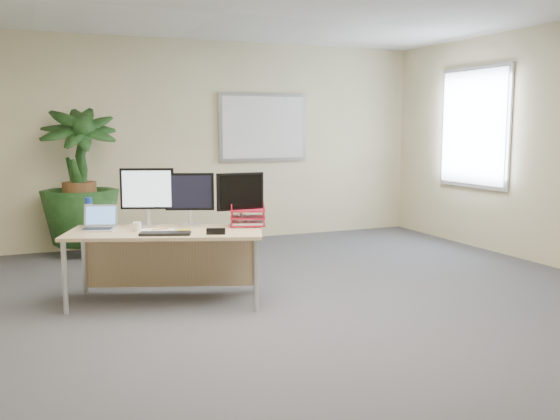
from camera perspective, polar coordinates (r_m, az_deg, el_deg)
name	(u,v)px	position (r m, az deg, el deg)	size (l,w,h in m)	color
floor	(306,331)	(4.90, 2.36, -11.00)	(8.00, 8.00, 0.00)	#49484E
back_wall	(178,143)	(8.44, -9.29, 6.10)	(7.00, 0.04, 2.70)	#C9BE8E
whiteboard	(263,127)	(8.76, -1.55, 7.56)	(1.30, 0.04, 0.95)	#A6A7AB
window	(474,128)	(8.48, 17.29, 7.21)	(0.04, 1.30, 1.55)	#A6A7AB
desk	(167,244)	(5.71, -10.31, -3.05)	(1.84, 1.25, 0.65)	tan
floor_plant	(80,195)	(7.86, -17.84, 1.33)	(0.84, 0.84, 1.50)	#123313
monitor_left	(147,193)	(5.81, -12.04, 1.50)	(0.47, 0.22, 0.54)	silver
monitor_right	(190,196)	(5.76, -8.25, 1.29)	(0.43, 0.20, 0.49)	silver
monitor_dark	(240,196)	(5.72, -3.65, 1.31)	(0.44, 0.20, 0.49)	silver
laptop	(99,223)	(5.80, -16.21, -1.15)	(0.37, 0.35, 0.21)	silver
keyboard	(165,234)	(5.37, -10.45, -2.13)	(0.43, 0.14, 0.02)	black
coffee_mug	(137,227)	(5.60, -12.97, -1.51)	(0.11, 0.07, 0.08)	white
spiral_notebook	(157,231)	(5.56, -11.17, -1.88)	(0.28, 0.21, 0.01)	white
orange_pen	(160,229)	(5.58, -10.93, -1.75)	(0.01, 0.01, 0.14)	orange
yellow_highlighter	(184,230)	(5.55, -8.75, -1.82)	(0.02, 0.02, 0.12)	yellow
water_bottle	(89,213)	(5.98, -17.07, -0.23)	(0.07, 0.07, 0.27)	silver
letter_tray	(248,219)	(5.75, -2.96, -0.80)	(0.38, 0.34, 0.15)	maroon
stapler	(216,231)	(5.33, -5.89, -1.95)	(0.16, 0.04, 0.05)	black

